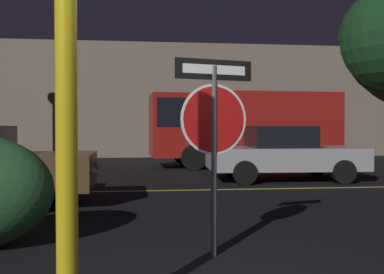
# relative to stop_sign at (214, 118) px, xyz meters

# --- Properties ---
(road_center_stripe) EXTENTS (42.30, 0.12, 0.01)m
(road_center_stripe) POSITION_rel_stop_sign_xyz_m (0.02, 4.94, -1.50)
(road_center_stripe) COLOR gold
(road_center_stripe) RESTS_ON ground_plane
(stop_sign) EXTENTS (0.87, 0.24, 2.14)m
(stop_sign) POSITION_rel_stop_sign_xyz_m (0.00, 0.00, 0.00)
(stop_sign) COLOR #4C4C51
(stop_sign) RESTS_ON ground_plane
(yellow_pole_left) EXTENTS (0.14, 0.14, 2.84)m
(yellow_pole_left) POSITION_rel_stop_sign_xyz_m (-1.25, -1.73, -0.08)
(yellow_pole_left) COLOR yellow
(yellow_pole_left) RESTS_ON ground_plane
(passing_car_3) EXTENTS (4.19, 2.14, 1.44)m
(passing_car_3) POSITION_rel_stop_sign_xyz_m (2.95, 6.54, -0.79)
(passing_car_3) COLOR #9E9EA3
(passing_car_3) RESTS_ON ground_plane
(delivery_truck) EXTENTS (6.83, 2.71, 2.66)m
(delivery_truck) POSITION_rel_stop_sign_xyz_m (2.64, 10.66, 0.04)
(delivery_truck) COLOR maroon
(delivery_truck) RESTS_ON ground_plane
(building_backdrop) EXTENTS (28.07, 4.29, 5.46)m
(building_backdrop) POSITION_rel_stop_sign_xyz_m (-0.90, 17.86, 1.23)
(building_backdrop) COLOR #7A6B5B
(building_backdrop) RESTS_ON ground_plane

